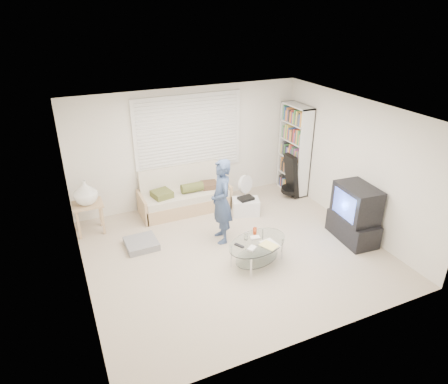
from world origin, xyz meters
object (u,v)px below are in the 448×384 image
coffee_table (257,246)px  futon_sofa (184,197)px  tv_unit (355,214)px  bookshelf (294,150)px

coffee_table → futon_sofa: bearing=101.3°
futon_sofa → tv_unit: bearing=-44.0°
futon_sofa → bookshelf: size_ratio=0.93×
futon_sofa → coffee_table: futon_sofa is taller
bookshelf → futon_sofa: bearing=177.0°
bookshelf → tv_unit: (-0.13, -2.24, -0.49)m
bookshelf → tv_unit: bookshelf is taller
tv_unit → bookshelf: bearing=86.8°
futon_sofa → coffee_table: bearing=-78.7°
futon_sofa → tv_unit: (2.47, -2.38, 0.22)m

